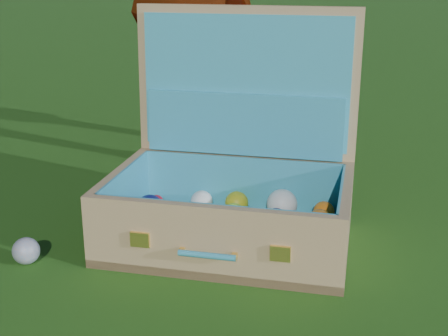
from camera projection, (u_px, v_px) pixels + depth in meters
The scene contains 3 objects.
ground at pixel (178, 225), 1.87m from camera, with size 60.00×60.00×0.00m, color #215114.
stray_ball at pixel (26, 251), 1.62m from camera, with size 0.07×0.07×0.07m, color #457AB5.
suitcase at pixel (234, 176), 1.76m from camera, with size 0.79×0.69×0.63m.
Camera 1 is at (-0.10, -1.72, 0.75)m, focal length 50.00 mm.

